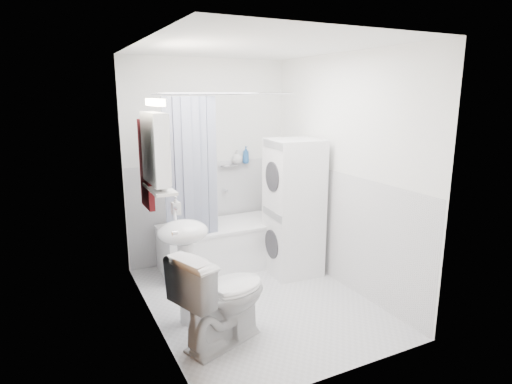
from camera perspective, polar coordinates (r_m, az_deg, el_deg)
name	(u,v)px	position (r m, az deg, el deg)	size (l,w,h in m)	color
floor	(257,300)	(4.38, 0.11, -14.16)	(2.60, 2.60, 0.00)	#B8B8BD
room_walls	(257,151)	(3.93, 0.12, 5.50)	(2.60, 2.60, 2.60)	white
wainscot	(244,234)	(4.39, -1.60, -5.59)	(1.98, 2.58, 2.58)	white
door	(175,233)	(3.20, -10.78, -5.45)	(0.05, 2.00, 2.00)	brown
bathtub	(220,244)	(5.03, -4.79, -6.91)	(1.37, 0.65, 0.53)	white
tub_spout	(225,190)	(5.24, -4.22, 0.26)	(0.04, 0.04, 0.12)	silver
curtain_rod	(227,93)	(4.49, -3.91, 12.97)	(0.02, 0.02, 1.55)	silver
shower_curtain	(192,169)	(4.41, -8.60, 3.07)	(0.55, 0.02, 1.45)	#15214B
sink	(184,248)	(3.76, -9.58, -7.39)	(0.44, 0.37, 1.04)	white
medicine_cabinet	(155,147)	(3.71, -13.26, 5.92)	(0.13, 0.50, 0.71)	white
shelf	(159,189)	(3.77, -12.75, 0.42)	(0.18, 0.54, 0.03)	silver
shower_caddy	(228,165)	(5.19, -3.72, 3.56)	(0.22, 0.06, 0.02)	silver
towel	(146,162)	(3.96, -14.46, 3.85)	(0.07, 0.34, 0.82)	#5E1114
washer_dryer	(293,207)	(4.78, 5.00, -2.07)	(0.58, 0.58, 1.52)	white
toilet	(223,296)	(3.56, -4.47, -13.72)	(0.46, 0.82, 0.80)	white
soap_pump	(176,210)	(4.02, -10.60, -2.39)	(0.08, 0.17, 0.08)	gray
shelf_bottle	(164,187)	(3.62, -12.21, 0.70)	(0.07, 0.18, 0.07)	gray
shelf_cup	(156,179)	(3.87, -13.23, 1.68)	(0.10, 0.09, 0.10)	gray
shampoo_a	(237,159)	(5.23, -2.55, 4.48)	(0.13, 0.17, 0.13)	gray
shampoo_b	(246,160)	(5.28, -1.36, 4.30)	(0.08, 0.21, 0.08)	#275D9F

